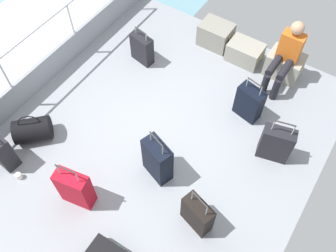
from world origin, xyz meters
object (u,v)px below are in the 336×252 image
at_px(cargo_crate_1, 245,52).
at_px(suitcase_6, 197,214).
at_px(suitcase_3, 75,188).
at_px(suitcase_7, 157,160).
at_px(passenger_seated, 286,55).
at_px(suitcase_1, 142,49).
at_px(cargo_crate_0, 216,35).
at_px(cargo_crate_2, 284,65).
at_px(suitcase_0, 249,103).
at_px(suitcase_5, 276,144).
at_px(suitcase_2, 1,151).
at_px(duffel_bag, 33,130).
at_px(paper_cup, 19,176).

xyz_separation_m(cargo_crate_1, suitcase_6, (0.79, -2.91, 0.09)).
bearing_deg(suitcase_3, suitcase_7, 54.34).
bearing_deg(passenger_seated, suitcase_1, -158.85).
xyz_separation_m(cargo_crate_1, suitcase_1, (-1.45, -0.95, 0.09)).
bearing_deg(suitcase_7, suitcase_1, 131.01).
xyz_separation_m(cargo_crate_0, suitcase_6, (1.40, -2.99, 0.06)).
height_order(cargo_crate_0, passenger_seated, passenger_seated).
xyz_separation_m(cargo_crate_2, suitcase_3, (-1.35, -3.55, 0.11)).
height_order(suitcase_0, suitcase_5, suitcase_5).
distance_m(cargo_crate_2, suitcase_2, 4.49).
height_order(suitcase_1, suitcase_7, suitcase_7).
bearing_deg(suitcase_1, duffel_bag, -100.97).
relative_size(cargo_crate_1, suitcase_5, 0.75).
bearing_deg(suitcase_6, suitcase_0, 96.97).
xyz_separation_m(suitcase_0, paper_cup, (-2.13, -2.70, -0.24)).
relative_size(cargo_crate_2, duffel_bag, 0.96).
distance_m(suitcase_1, suitcase_2, 2.71).
relative_size(cargo_crate_0, suitcase_0, 0.77).
height_order(cargo_crate_1, suitcase_2, suitcase_2).
bearing_deg(paper_cup, suitcase_5, 39.17).
bearing_deg(suitcase_1, suitcase_6, -41.26).
xyz_separation_m(suitcase_2, suitcase_3, (1.23, 0.13, 0.03)).
distance_m(suitcase_2, duffel_bag, 0.53).
relative_size(suitcase_6, duffel_bag, 1.19).
xyz_separation_m(cargo_crate_1, suitcase_0, (0.56, -1.02, 0.11)).
distance_m(passenger_seated, suitcase_1, 2.30).
xyz_separation_m(suitcase_0, suitcase_5, (0.62, -0.45, 0.02)).
distance_m(suitcase_0, suitcase_2, 3.58).
distance_m(cargo_crate_0, duffel_bag, 3.42).
bearing_deg(suitcase_3, duffel_bag, 161.87).
height_order(cargo_crate_0, suitcase_1, suitcase_1).
bearing_deg(suitcase_5, paper_cup, -140.83).
xyz_separation_m(suitcase_1, suitcase_6, (2.24, -1.96, 0.00)).
relative_size(suitcase_2, suitcase_6, 1.00).
xyz_separation_m(cargo_crate_1, cargo_crate_2, (0.68, 0.06, 0.04)).
height_order(suitcase_5, duffel_bag, suitcase_5).
bearing_deg(cargo_crate_0, suitcase_3, -90.96).
xyz_separation_m(passenger_seated, suitcase_7, (-0.70, -2.46, -0.25)).
distance_m(suitcase_0, duffel_bag, 3.20).
bearing_deg(cargo_crate_2, suitcase_1, -154.60).
height_order(cargo_crate_0, suitcase_5, suitcase_5).
xyz_separation_m(suitcase_5, paper_cup, (-2.75, -2.24, -0.25)).
bearing_deg(suitcase_3, suitcase_5, 47.50).
distance_m(cargo_crate_1, duffel_bag, 3.62).
xyz_separation_m(suitcase_3, suitcase_5, (1.85, 2.02, -0.02)).
xyz_separation_m(suitcase_1, duffel_bag, (-0.42, -2.15, -0.08)).
xyz_separation_m(cargo_crate_2, suitcase_1, (-2.12, -1.01, 0.05)).
relative_size(passenger_seated, suitcase_1, 1.69).
height_order(cargo_crate_0, paper_cup, cargo_crate_0).
height_order(cargo_crate_0, suitcase_2, suitcase_2).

